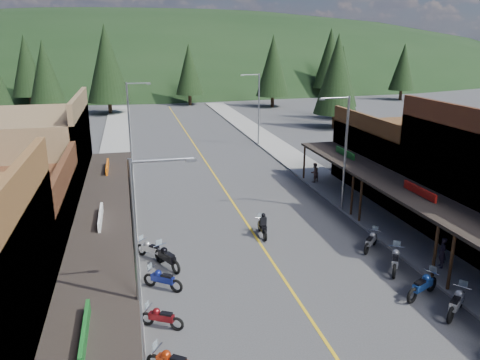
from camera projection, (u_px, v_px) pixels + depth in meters
ground at (281, 275)px, 23.89m from camera, size 220.00×220.00×0.00m
centerline at (213, 172)px, 42.53m from camera, size 0.15×90.00×0.01m
sidewalk_west at (114, 177)px, 40.59m from camera, size 3.40×94.00×0.15m
sidewalk_east at (303, 166)px, 44.43m from camera, size 3.40×94.00×0.15m
shop_west_3 at (26, 168)px, 30.37m from camera, size 10.90×10.20×8.20m
shop_east_3 at (404, 159)px, 36.73m from camera, size 10.90×10.20×6.20m
streetlight_0 at (141, 262)px, 15.48m from camera, size 2.16×0.18×8.00m
streetlight_1 at (131, 123)px, 41.58m from camera, size 2.16×0.18×8.00m
streetlight_2 at (344, 149)px, 31.60m from camera, size 2.16×0.18×8.00m
streetlight_3 at (258, 106)px, 52.11m from camera, size 2.16×0.18×8.00m
ridge_hill at (150, 78)px, 149.72m from camera, size 310.00×140.00×60.00m
pine_1 at (27, 66)px, 81.76m from camera, size 5.88×5.88×12.50m
pine_2 at (107, 63)px, 73.45m from camera, size 6.72×6.72×14.00m
pine_3 at (189, 69)px, 84.43m from camera, size 5.04×5.04×11.00m
pine_4 at (273, 66)px, 81.71m from camera, size 5.88×5.88×12.50m
pine_5 at (330, 58)px, 96.21m from camera, size 6.72×6.72×14.00m
pine_6 at (403, 67)px, 91.83m from camera, size 5.04×5.04×11.00m
pine_9 at (342, 76)px, 69.30m from camera, size 4.93×4.93×10.80m
pine_10 at (45, 76)px, 64.57m from camera, size 5.38×5.38×11.60m
pine_11 at (337, 74)px, 61.66m from camera, size 5.82×5.82×12.40m
bike_west_6 at (162, 317)px, 19.34m from camera, size 1.97×1.48×1.09m
bike_west_7 at (163, 278)px, 22.33m from camera, size 2.09×1.81×1.19m
bike_west_8 at (167, 257)px, 24.41m from camera, size 1.73×2.43×1.33m
bike_west_9 at (151, 249)px, 25.52m from camera, size 1.97×1.95×1.19m
bike_east_5 at (457, 302)px, 20.24m from camera, size 2.28×2.01×1.31m
bike_east_6 at (423, 285)px, 21.64m from camera, size 2.42×1.68×1.32m
bike_east_7 at (395, 259)px, 24.10m from camera, size 1.93×2.40×1.34m
bike_east_8 at (371, 240)px, 26.60m from camera, size 1.97×1.94×1.19m
rider_on_bike at (262, 227)px, 28.43m from camera, size 0.80×2.11×1.59m
pedestrian_east_a at (442, 253)px, 24.17m from camera, size 0.55×0.69×1.64m
pedestrian_east_b at (314, 172)px, 38.80m from camera, size 0.92×0.78×1.65m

